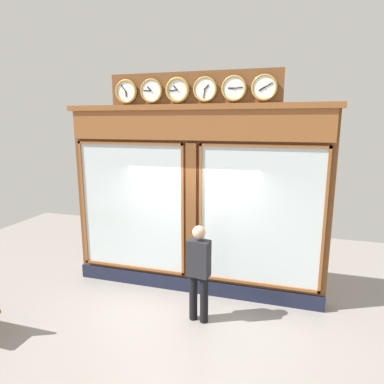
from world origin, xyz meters
The scene contains 2 objects.
shop_facade centered at (0.00, -0.12, 1.88)m, with size 5.08×0.42×4.21m.
pedestrian centered at (-0.39, 0.92, 0.93)m, with size 0.39×0.27×1.69m.
Camera 1 is at (-1.78, 5.94, 3.33)m, focal length 31.46 mm.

